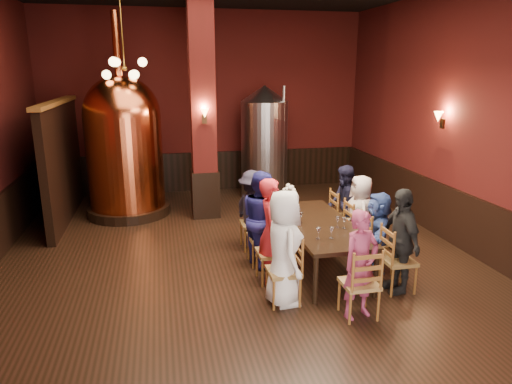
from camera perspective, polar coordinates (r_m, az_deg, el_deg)
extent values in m
plane|color=black|center=(7.49, -1.72, -9.27)|extent=(10.00, 10.00, 0.00)
cube|color=#46100F|center=(11.80, -6.25, 10.99)|extent=(8.00, 0.02, 4.50)
cube|color=#46100F|center=(2.26, 21.44, -8.21)|extent=(8.00, 0.02, 4.50)
cube|color=#46100F|center=(8.53, 25.91, 7.97)|extent=(0.02, 10.00, 4.50)
cube|color=black|center=(8.85, 24.40, -3.29)|extent=(0.08, 9.90, 1.00)
cube|color=black|center=(12.02, -5.99, 2.63)|extent=(7.90, 0.08, 1.00)
cube|color=#46100F|center=(9.59, -6.67, 10.01)|extent=(0.58, 0.58, 4.50)
cube|color=black|center=(10.29, -23.02, 3.34)|extent=(0.22, 3.50, 2.40)
cube|color=black|center=(7.29, 7.83, -4.03)|extent=(1.01, 2.40, 0.06)
cylinder|color=black|center=(6.30, 7.45, -10.91)|extent=(0.07, 0.07, 0.69)
cylinder|color=black|center=(6.63, 14.75, -9.93)|extent=(0.07, 0.07, 0.69)
cylinder|color=black|center=(8.31, 2.21, -4.18)|extent=(0.07, 0.07, 0.69)
cylinder|color=black|center=(8.56, 7.93, -3.73)|extent=(0.07, 0.07, 0.69)
imported|color=white|center=(6.12, 3.51, -7.00)|extent=(0.53, 0.79, 1.59)
imported|color=red|center=(6.72, 1.97, -4.89)|extent=(0.53, 0.66, 1.59)
imported|color=navy|center=(7.34, 0.70, -3.30)|extent=(0.53, 0.82, 1.55)
imported|color=#201D2C|center=(7.98, -0.37, -2.26)|extent=(0.83, 1.04, 1.41)
imported|color=black|center=(6.77, 17.57, -5.80)|extent=(0.38, 0.89, 1.52)
imported|color=#2E458A|center=(7.36, 14.95, -4.86)|extent=(0.70, 1.25, 1.29)
imported|color=beige|center=(7.90, 12.83, -2.91)|extent=(0.53, 0.74, 1.40)
imported|color=black|center=(8.48, 10.95, -1.47)|extent=(0.44, 0.74, 1.42)
imported|color=#943155|center=(5.96, 12.94, -8.85)|extent=(0.59, 0.47, 1.43)
cylinder|color=black|center=(10.44, -15.57, -2.08)|extent=(1.78, 1.78, 0.20)
cylinder|color=#C7572E|center=(10.18, -16.00, 3.79)|extent=(2.08, 2.08, 1.98)
sphere|color=#C7572E|center=(10.04, -16.42, 9.33)|extent=(1.58, 1.58, 1.58)
cylinder|color=#C7572E|center=(10.01, -17.03, 17.23)|extent=(0.16, 0.16, 1.29)
cylinder|color=#B2B2B7|center=(11.16, 1.04, 5.25)|extent=(1.25, 1.25, 2.34)
cone|color=#B2B2B7|center=(11.01, 1.07, 12.24)|extent=(1.12, 1.12, 0.37)
cylinder|color=#B2B2B7|center=(10.86, 3.43, 6.20)|extent=(0.07, 0.07, 2.62)
cylinder|color=white|center=(8.09, 4.24, -0.97)|extent=(0.11, 0.11, 0.21)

